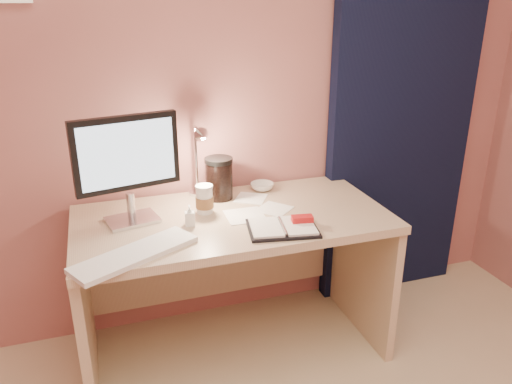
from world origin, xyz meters
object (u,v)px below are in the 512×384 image
object	(u,v)px
keyboard	(135,254)
coffee_cup	(205,200)
monitor	(126,160)
lotion_bottle	(190,215)
product_box	(221,182)
planner	(284,227)
bowl	(262,187)
desk_lamp	(199,155)
desk	(229,252)
dark_jar	(219,180)

from	to	relation	value
keyboard	coffee_cup	xyz separation A→B (m)	(0.34, 0.33, 0.05)
monitor	coffee_cup	world-z (taller)	monitor
monitor	coffee_cup	size ratio (longest dim) A/B	3.60
coffee_cup	lotion_bottle	xyz separation A→B (m)	(-0.09, -0.11, -0.02)
product_box	planner	bearing A→B (deg)	-48.14
lotion_bottle	product_box	distance (m)	0.35
monitor	product_box	bearing A→B (deg)	8.04
monitor	bowl	bearing A→B (deg)	3.68
keyboard	planner	size ratio (longest dim) A/B	1.53
monitor	product_box	xyz separation A→B (m)	(0.45, 0.16, -0.21)
bowl	desk_lamp	bearing A→B (deg)	-171.68
planner	desk_lamp	world-z (taller)	desk_lamp
desk	monitor	xyz separation A→B (m)	(-0.44, -0.00, 0.51)
coffee_cup	dark_jar	bearing A→B (deg)	54.37
planner	product_box	xyz separation A→B (m)	(-0.16, 0.44, 0.06)
lotion_bottle	monitor	bearing A→B (deg)	153.81
coffee_cup	product_box	bearing A→B (deg)	53.73
bowl	desk_lamp	world-z (taller)	desk_lamp
lotion_bottle	dark_jar	distance (m)	0.33
keyboard	planner	xyz separation A→B (m)	(0.62, 0.05, 0.00)
lotion_bottle	dark_jar	bearing A→B (deg)	53.08
desk_lamp	planner	bearing A→B (deg)	-59.76
planner	dark_jar	world-z (taller)	dark_jar
keyboard	product_box	size ratio (longest dim) A/B	3.31
dark_jar	desk_lamp	xyz separation A→B (m)	(-0.09, -0.01, 0.14)
lotion_bottle	planner	bearing A→B (deg)	-24.16
monitor	desk_lamp	world-z (taller)	monitor
lotion_bottle	desk_lamp	world-z (taller)	desk_lamp
keyboard	desk	bearing A→B (deg)	7.93
keyboard	dark_jar	distance (m)	0.66
product_box	desk_lamp	bearing A→B (deg)	-145.66
desk	product_box	bearing A→B (deg)	86.46
desk	monitor	size ratio (longest dim) A/B	2.97
coffee_cup	bowl	distance (m)	0.39
monitor	desk_lamp	bearing A→B (deg)	10.48
planner	dark_jar	xyz separation A→B (m)	(-0.17, 0.43, 0.08)
dark_jar	product_box	size ratio (longest dim) A/B	1.23
keyboard	dark_jar	size ratio (longest dim) A/B	2.69
desk	dark_jar	bearing A→B (deg)	91.49
bowl	desk_lamp	size ratio (longest dim) A/B	0.32
monitor	dark_jar	distance (m)	0.49
monitor	bowl	distance (m)	0.74
monitor	desk	bearing A→B (deg)	-11.97
desk	desk_lamp	bearing A→B (deg)	125.17
desk	dark_jar	distance (m)	0.35
planner	desk	bearing A→B (deg)	130.82
planner	coffee_cup	world-z (taller)	coffee_cup
monitor	keyboard	bearing A→B (deg)	-105.30
desk	lotion_bottle	bearing A→B (deg)	-150.03
desk	keyboard	xyz separation A→B (m)	(-0.45, -0.33, 0.24)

